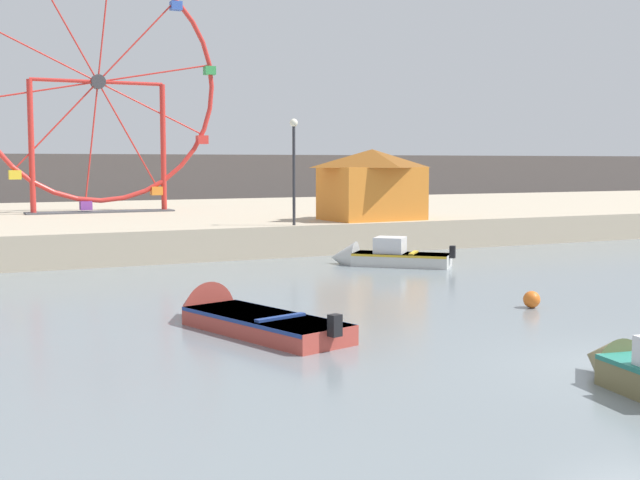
{
  "coord_description": "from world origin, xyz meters",
  "views": [
    {
      "loc": [
        -11.47,
        -10.79,
        3.75
      ],
      "look_at": [
        -0.22,
        12.7,
        1.32
      ],
      "focal_mm": 46.74,
      "sensor_mm": 36.0,
      "label": 1
    }
  ],
  "objects_px": {
    "ferris_wheel_red_frame": "(98,86)",
    "mooring_buoy_orange": "(532,299)",
    "motorboat_faded_red": "(234,317)",
    "carnival_booth_orange_canopy": "(372,183)",
    "motorboat_pale_grey": "(381,257)",
    "promenade_lamp_near": "(294,157)"
  },
  "relations": [
    {
      "from": "ferris_wheel_red_frame",
      "to": "mooring_buoy_orange",
      "type": "xyz_separation_m",
      "value": [
        6.06,
        -25.43,
        -7.28
      ]
    },
    {
      "from": "ferris_wheel_red_frame",
      "to": "mooring_buoy_orange",
      "type": "height_order",
      "value": "ferris_wheel_red_frame"
    },
    {
      "from": "motorboat_faded_red",
      "to": "mooring_buoy_orange",
      "type": "xyz_separation_m",
      "value": [
        7.78,
        -1.0,
        -0.01
      ]
    },
    {
      "from": "ferris_wheel_red_frame",
      "to": "carnival_booth_orange_canopy",
      "type": "relative_size",
      "value": 2.71
    },
    {
      "from": "motorboat_pale_grey",
      "to": "ferris_wheel_red_frame",
      "type": "xyz_separation_m",
      "value": [
        -7.0,
        15.96,
        7.18
      ]
    },
    {
      "from": "carnival_booth_orange_canopy",
      "to": "mooring_buoy_orange",
      "type": "bearing_deg",
      "value": -106.66
    },
    {
      "from": "carnival_booth_orange_canopy",
      "to": "mooring_buoy_orange",
      "type": "relative_size",
      "value": 10.45
    },
    {
      "from": "motorboat_pale_grey",
      "to": "promenade_lamp_near",
      "type": "distance_m",
      "value": 5.73
    },
    {
      "from": "motorboat_faded_red",
      "to": "promenade_lamp_near",
      "type": "bearing_deg",
      "value": -45.52
    },
    {
      "from": "motorboat_pale_grey",
      "to": "promenade_lamp_near",
      "type": "relative_size",
      "value": 0.97
    },
    {
      "from": "mooring_buoy_orange",
      "to": "carnival_booth_orange_canopy",
      "type": "bearing_deg",
      "value": 76.39
    },
    {
      "from": "motorboat_pale_grey",
      "to": "promenade_lamp_near",
      "type": "height_order",
      "value": "promenade_lamp_near"
    },
    {
      "from": "motorboat_pale_grey",
      "to": "promenade_lamp_near",
      "type": "xyz_separation_m",
      "value": [
        -1.69,
        4.07,
        3.66
      ]
    },
    {
      "from": "promenade_lamp_near",
      "to": "mooring_buoy_orange",
      "type": "height_order",
      "value": "promenade_lamp_near"
    },
    {
      "from": "motorboat_faded_red",
      "to": "promenade_lamp_near",
      "type": "xyz_separation_m",
      "value": [
        7.04,
        12.54,
        3.76
      ]
    },
    {
      "from": "motorboat_faded_red",
      "to": "mooring_buoy_orange",
      "type": "distance_m",
      "value": 7.85
    },
    {
      "from": "motorboat_pale_grey",
      "to": "ferris_wheel_red_frame",
      "type": "height_order",
      "value": "ferris_wheel_red_frame"
    },
    {
      "from": "carnival_booth_orange_canopy",
      "to": "promenade_lamp_near",
      "type": "height_order",
      "value": "promenade_lamp_near"
    },
    {
      "from": "motorboat_faded_red",
      "to": "carnival_booth_orange_canopy",
      "type": "bearing_deg",
      "value": -55.37
    },
    {
      "from": "motorboat_faded_red",
      "to": "carnival_booth_orange_canopy",
      "type": "distance_m",
      "value": 18.26
    },
    {
      "from": "carnival_booth_orange_canopy",
      "to": "mooring_buoy_orange",
      "type": "xyz_separation_m",
      "value": [
        -3.63,
        -15.01,
        -2.63
      ]
    },
    {
      "from": "promenade_lamp_near",
      "to": "mooring_buoy_orange",
      "type": "distance_m",
      "value": 14.07
    }
  ]
}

